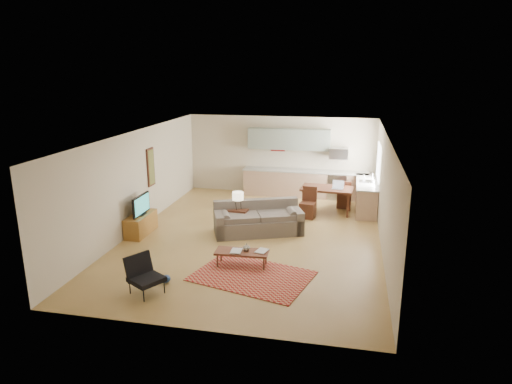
% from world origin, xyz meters
% --- Properties ---
extents(room, '(9.00, 9.00, 9.00)m').
position_xyz_m(room, '(0.00, 0.00, 1.35)').
color(room, olive).
rests_on(room, ground).
extents(kitchen_counter_back, '(4.26, 0.64, 0.92)m').
position_xyz_m(kitchen_counter_back, '(0.90, 4.18, 0.46)').
color(kitchen_counter_back, '#A07C62').
rests_on(kitchen_counter_back, ground).
extents(kitchen_counter_right, '(0.64, 2.26, 0.92)m').
position_xyz_m(kitchen_counter_right, '(2.93, 3.00, 0.46)').
color(kitchen_counter_right, '#A07C62').
rests_on(kitchen_counter_right, ground).
extents(kitchen_range, '(0.62, 0.62, 0.90)m').
position_xyz_m(kitchen_range, '(2.00, 4.18, 0.45)').
color(kitchen_range, '#A5A8AD').
rests_on(kitchen_range, ground).
extents(kitchen_microwave, '(0.62, 0.40, 0.35)m').
position_xyz_m(kitchen_microwave, '(2.00, 4.20, 1.55)').
color(kitchen_microwave, '#A5A8AD').
rests_on(kitchen_microwave, room).
extents(upper_cabinets, '(2.80, 0.34, 0.70)m').
position_xyz_m(upper_cabinets, '(0.30, 4.33, 1.95)').
color(upper_cabinets, gray).
rests_on(upper_cabinets, room).
extents(window_right, '(0.02, 1.40, 1.05)m').
position_xyz_m(window_right, '(3.23, 3.00, 1.55)').
color(window_right, white).
rests_on(window_right, room).
extents(wall_art_left, '(0.06, 0.42, 1.10)m').
position_xyz_m(wall_art_left, '(-3.21, 0.90, 1.55)').
color(wall_art_left, olive).
rests_on(wall_art_left, room).
extents(triptych, '(1.70, 0.04, 0.50)m').
position_xyz_m(triptych, '(-0.10, 4.47, 1.75)').
color(triptych, beige).
rests_on(triptych, room).
extents(rug, '(2.75, 2.23, 0.02)m').
position_xyz_m(rug, '(0.46, -2.30, 0.01)').
color(rug, maroon).
rests_on(rug, floor).
extents(sofa, '(2.65, 1.87, 0.84)m').
position_xyz_m(sofa, '(0.06, 0.32, 0.42)').
color(sofa, '#60564E').
rests_on(sofa, floor).
extents(coffee_table, '(1.22, 0.53, 0.36)m').
position_xyz_m(coffee_table, '(0.12, -1.82, 0.18)').
color(coffee_table, '#52291B').
rests_on(coffee_table, floor).
extents(book_a, '(0.27, 0.35, 0.03)m').
position_xyz_m(book_a, '(-0.11, -1.88, 0.37)').
color(book_a, maroon).
rests_on(book_a, coffee_table).
extents(book_b, '(0.39, 0.43, 0.02)m').
position_xyz_m(book_b, '(0.45, -1.71, 0.37)').
color(book_b, navy).
rests_on(book_b, coffee_table).
extents(vase, '(0.20, 0.20, 0.17)m').
position_xyz_m(vase, '(0.22, -1.77, 0.44)').
color(vase, black).
rests_on(vase, coffee_table).
extents(armchair, '(0.92, 0.92, 0.76)m').
position_xyz_m(armchair, '(-1.41, -3.46, 0.38)').
color(armchair, black).
rests_on(armchair, floor).
extents(tv_credenza, '(0.45, 1.17, 0.54)m').
position_xyz_m(tv_credenza, '(-3.01, -0.38, 0.27)').
color(tv_credenza, brown).
rests_on(tv_credenza, floor).
extents(tv, '(0.09, 0.90, 0.54)m').
position_xyz_m(tv, '(-2.96, -0.38, 0.81)').
color(tv, black).
rests_on(tv, tv_credenza).
extents(console_table, '(0.56, 0.40, 0.62)m').
position_xyz_m(console_table, '(-0.51, 0.37, 0.31)').
color(console_table, '#3B1D12').
rests_on(console_table, floor).
extents(table_lamp, '(0.36, 0.36, 0.50)m').
position_xyz_m(table_lamp, '(-0.51, 0.37, 0.87)').
color(table_lamp, beige).
rests_on(table_lamp, console_table).
extents(dining_table, '(1.61, 1.01, 0.78)m').
position_xyz_m(dining_table, '(1.74, 2.54, 0.39)').
color(dining_table, '#3B1D12').
rests_on(dining_table, floor).
extents(dining_chair_near, '(0.50, 0.52, 0.91)m').
position_xyz_m(dining_chair_near, '(1.23, 1.91, 0.46)').
color(dining_chair_near, '#3B1D12').
rests_on(dining_chair_near, floor).
extents(dining_chair_far, '(0.45, 0.47, 0.90)m').
position_xyz_m(dining_chair_far, '(2.26, 3.17, 0.45)').
color(dining_chair_far, '#3B1D12').
rests_on(dining_chair_far, floor).
extents(laptop, '(0.36, 0.29, 0.25)m').
position_xyz_m(laptop, '(2.05, 2.44, 0.91)').
color(laptop, '#A5A8AD').
rests_on(laptop, dining_table).
extents(soap_bottle, '(0.10, 0.10, 0.19)m').
position_xyz_m(soap_bottle, '(2.83, 3.10, 1.02)').
color(soap_bottle, beige).
rests_on(soap_bottle, kitchen_counter_right).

